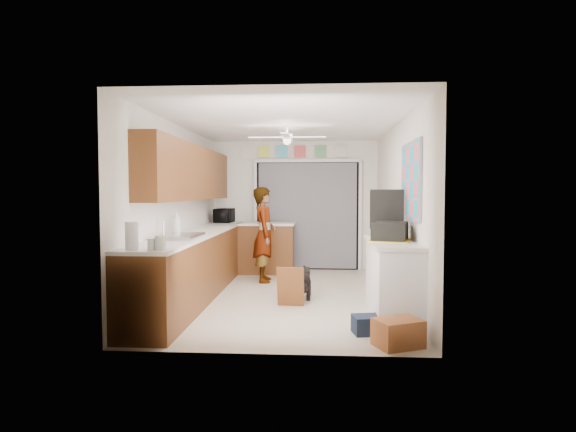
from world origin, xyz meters
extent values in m
plane|color=beige|center=(0.00, 0.00, 0.00)|extent=(5.00, 5.00, 0.00)
plane|color=white|center=(0.00, 0.00, 2.50)|extent=(5.00, 5.00, 0.00)
plane|color=white|center=(0.00, 2.50, 1.25)|extent=(3.20, 0.00, 3.20)
plane|color=white|center=(0.00, -2.50, 1.25)|extent=(3.20, 0.00, 3.20)
plane|color=white|center=(-1.60, 0.00, 1.25)|extent=(0.00, 5.00, 5.00)
plane|color=white|center=(1.60, 0.00, 1.25)|extent=(0.00, 5.00, 5.00)
cube|color=brown|center=(-1.30, 0.00, 0.45)|extent=(0.60, 4.80, 0.90)
cube|color=white|center=(-1.29, 0.00, 0.92)|extent=(0.62, 4.80, 0.04)
cube|color=brown|center=(-1.44, 0.20, 1.80)|extent=(0.32, 4.00, 0.80)
cube|color=silver|center=(-1.29, -1.00, 0.95)|extent=(0.50, 0.76, 0.06)
cylinder|color=silver|center=(-1.48, -1.00, 1.05)|extent=(0.03, 0.03, 0.22)
cube|color=brown|center=(-0.50, 2.00, 0.45)|extent=(1.00, 0.60, 0.90)
cube|color=white|center=(-0.50, 2.00, 0.92)|extent=(1.04, 0.64, 0.04)
cube|color=black|center=(0.25, 2.47, 1.05)|extent=(2.00, 0.06, 2.10)
cube|color=gray|center=(0.25, 2.43, 1.05)|extent=(1.90, 0.03, 2.05)
cube|color=white|center=(-0.77, 2.44, 1.05)|extent=(0.06, 0.04, 2.10)
cube|color=white|center=(1.27, 2.44, 1.05)|extent=(0.06, 0.04, 2.10)
cube|color=white|center=(0.25, 2.44, 2.12)|extent=(2.10, 0.04, 0.06)
cube|color=#E5EE4F|center=(-0.60, 2.47, 2.30)|extent=(0.22, 0.02, 0.22)
cube|color=#53CBDF|center=(-0.25, 2.47, 2.30)|extent=(0.22, 0.02, 0.22)
cube|color=#DB5352|center=(0.10, 2.47, 2.30)|extent=(0.22, 0.02, 0.22)
cube|color=#5EA56B|center=(0.50, 2.47, 2.30)|extent=(0.22, 0.02, 0.22)
cube|color=silver|center=(0.90, 2.47, 2.30)|extent=(0.22, 0.02, 0.22)
cube|color=silver|center=(-0.95, 2.47, 2.30)|extent=(0.22, 0.02, 0.26)
cube|color=white|center=(1.35, -1.20, 0.45)|extent=(0.50, 1.40, 0.90)
cube|color=white|center=(1.34, -1.20, 0.92)|extent=(0.54, 1.44, 0.04)
cube|color=#EA566D|center=(1.58, -1.00, 1.65)|extent=(0.03, 1.15, 0.95)
cube|color=white|center=(0.00, 0.20, 2.32)|extent=(1.14, 1.14, 0.24)
imported|color=black|center=(-1.31, 2.05, 1.07)|extent=(0.34, 0.48, 0.26)
imported|color=silver|center=(-1.46, -0.52, 1.10)|extent=(0.14, 0.14, 0.32)
cylinder|color=silver|center=(-1.10, -2.25, 1.01)|extent=(0.12, 0.12, 0.15)
cylinder|color=silver|center=(-1.20, -2.25, 1.00)|extent=(0.10, 0.10, 0.12)
cylinder|color=white|center=(-1.39, -2.25, 1.08)|extent=(0.17, 0.17, 0.28)
cube|color=black|center=(1.32, -1.12, 1.05)|extent=(0.51, 0.60, 0.22)
cube|color=yellow|center=(1.32, -1.12, 0.94)|extent=(0.57, 0.67, 0.02)
cube|color=black|center=(1.32, -0.83, 1.30)|extent=(0.41, 0.14, 0.50)
cube|color=#B25F37|center=(1.25, -2.20, 0.14)|extent=(0.53, 0.48, 0.27)
cube|color=#131D30|center=(1.00, -1.78, 0.10)|extent=(0.36, 0.32, 0.19)
cube|color=brown|center=(0.10, -0.63, 0.27)|extent=(0.37, 0.16, 0.53)
imported|color=white|center=(-0.45, 1.12, 0.80)|extent=(0.44, 0.62, 1.60)
cube|color=black|center=(0.25, -0.12, 0.23)|extent=(0.26, 0.60, 0.47)
camera|label=1|loc=(0.46, -6.91, 1.53)|focal=30.00mm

